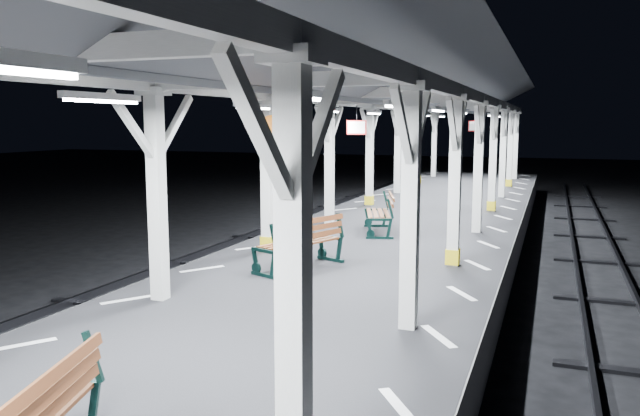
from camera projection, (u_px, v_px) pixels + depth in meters
The scene contains 9 objects.
ground at pixel (322, 335), 11.22m from camera, with size 120.00×120.00×0.00m, color black.
platform at pixel (322, 308), 11.15m from camera, with size 6.00×50.00×1.00m, color black.
hazard_stripes_left at pixel (202, 269), 11.94m from camera, with size 1.00×48.00×0.01m, color silver.
hazard_stripes_right at pixel (461, 293), 10.24m from camera, with size 1.00×48.00×0.01m, color silver.
track_left at pixel (97, 302), 12.95m from camera, with size 2.20×60.00×0.16m.
track_right at pixel (630, 368), 9.48m from camera, with size 2.20×60.00×0.16m.
canopy at pixel (322, 77), 10.59m from camera, with size 5.40×49.00×4.65m.
bench_mid at pixel (303, 242), 11.85m from camera, with size 1.33×2.00×1.02m.
bench_far at pixel (382, 212), 15.80m from camera, with size 1.20×1.95×0.99m.
Camera 1 is at (3.75, -10.13, 3.80)m, focal length 35.00 mm.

